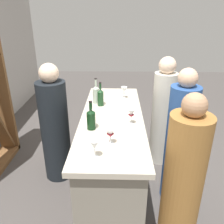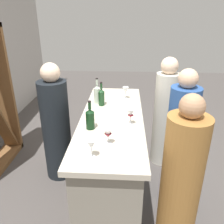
{
  "view_description": "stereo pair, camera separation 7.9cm",
  "coord_description": "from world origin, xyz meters",
  "px_view_note": "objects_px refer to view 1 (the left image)",
  "views": [
    {
      "loc": [
        -2.31,
        -0.06,
        2.06
      ],
      "look_at": [
        0.0,
        0.0,
        1.04
      ],
      "focal_mm": 37.52,
      "sensor_mm": 36.0,
      "label": 1
    },
    {
      "loc": [
        -2.3,
        -0.14,
        2.06
      ],
      "look_at": [
        0.0,
        0.0,
        1.04
      ],
      "focal_mm": 37.52,
      "sensor_mm": 36.0,
      "label": 2
    }
  ],
  "objects_px": {
    "wine_glass_near_right": "(110,134)",
    "person_left_guest": "(179,143)",
    "wine_bottle_second_left_olive_green": "(100,97)",
    "wine_glass_near_center": "(124,90)",
    "person_server_behind": "(55,128)",
    "person_right_guest": "(163,115)",
    "wine_bottle_center_clear_pale": "(96,94)",
    "wine_glass_near_left": "(131,114)",
    "wine_glass_far_left": "(95,145)",
    "wine_bottle_leftmost_dark_green": "(91,119)",
    "person_center_guest": "(183,181)"
  },
  "relations": [
    {
      "from": "wine_glass_near_right",
      "to": "person_left_guest",
      "type": "distance_m",
      "value": 0.95
    },
    {
      "from": "wine_bottle_second_left_olive_green",
      "to": "person_left_guest",
      "type": "relative_size",
      "value": 0.19
    },
    {
      "from": "wine_glass_near_center",
      "to": "person_server_behind",
      "type": "relative_size",
      "value": 0.1
    },
    {
      "from": "person_right_guest",
      "to": "wine_glass_near_right",
      "type": "bearing_deg",
      "value": 37.59
    },
    {
      "from": "wine_bottle_center_clear_pale",
      "to": "wine_glass_near_left",
      "type": "bearing_deg",
      "value": -145.16
    },
    {
      "from": "wine_bottle_second_left_olive_green",
      "to": "wine_glass_near_right",
      "type": "bearing_deg",
      "value": -170.92
    },
    {
      "from": "wine_bottle_second_left_olive_green",
      "to": "wine_glass_far_left",
      "type": "relative_size",
      "value": 1.93
    },
    {
      "from": "wine_glass_far_left",
      "to": "person_server_behind",
      "type": "relative_size",
      "value": 0.1
    },
    {
      "from": "wine_glass_near_right",
      "to": "wine_glass_near_center",
      "type": "bearing_deg",
      "value": -7.32
    },
    {
      "from": "wine_glass_far_left",
      "to": "person_server_behind",
      "type": "bearing_deg",
      "value": 30.45
    },
    {
      "from": "wine_bottle_center_clear_pale",
      "to": "wine_glass_near_center",
      "type": "xyz_separation_m",
      "value": [
        0.17,
        -0.35,
        -0.01
      ]
    },
    {
      "from": "wine_bottle_leftmost_dark_green",
      "to": "wine_glass_near_left",
      "type": "distance_m",
      "value": 0.4
    },
    {
      "from": "wine_glass_near_right",
      "to": "person_right_guest",
      "type": "distance_m",
      "value": 1.44
    },
    {
      "from": "wine_bottle_leftmost_dark_green",
      "to": "wine_glass_near_right",
      "type": "height_order",
      "value": "wine_bottle_leftmost_dark_green"
    },
    {
      "from": "wine_bottle_leftmost_dark_green",
      "to": "person_server_behind",
      "type": "bearing_deg",
      "value": 43.68
    },
    {
      "from": "wine_bottle_leftmost_dark_green",
      "to": "wine_bottle_second_left_olive_green",
      "type": "distance_m",
      "value": 0.61
    },
    {
      "from": "wine_bottle_center_clear_pale",
      "to": "wine_glass_near_right",
      "type": "bearing_deg",
      "value": -168.23
    },
    {
      "from": "wine_bottle_center_clear_pale",
      "to": "wine_glass_near_center",
      "type": "distance_m",
      "value": 0.39
    },
    {
      "from": "wine_glass_near_left",
      "to": "person_center_guest",
      "type": "bearing_deg",
      "value": -138.62
    },
    {
      "from": "wine_glass_far_left",
      "to": "person_center_guest",
      "type": "bearing_deg",
      "value": -82.91
    },
    {
      "from": "wine_bottle_second_left_olive_green",
      "to": "wine_bottle_center_clear_pale",
      "type": "relative_size",
      "value": 0.92
    },
    {
      "from": "person_left_guest",
      "to": "person_center_guest",
      "type": "distance_m",
      "value": 0.6
    },
    {
      "from": "wine_glass_near_center",
      "to": "wine_glass_near_right",
      "type": "bearing_deg",
      "value": 172.68
    },
    {
      "from": "wine_bottle_leftmost_dark_green",
      "to": "person_server_behind",
      "type": "distance_m",
      "value": 0.86
    },
    {
      "from": "wine_bottle_leftmost_dark_green",
      "to": "wine_bottle_second_left_olive_green",
      "type": "xyz_separation_m",
      "value": [
        0.61,
        -0.05,
        0.0
      ]
    },
    {
      "from": "wine_bottle_second_left_olive_green",
      "to": "person_server_behind",
      "type": "xyz_separation_m",
      "value": [
        -0.05,
        0.57,
        -0.4
      ]
    },
    {
      "from": "wine_glass_near_right",
      "to": "person_right_guest",
      "type": "bearing_deg",
      "value": -29.61
    },
    {
      "from": "wine_glass_near_right",
      "to": "wine_bottle_center_clear_pale",
      "type": "bearing_deg",
      "value": 11.77
    },
    {
      "from": "wine_glass_far_left",
      "to": "person_server_behind",
      "type": "xyz_separation_m",
      "value": [
        1.03,
        0.6,
        -0.4
      ]
    },
    {
      "from": "person_server_behind",
      "to": "wine_glass_near_right",
      "type": "bearing_deg",
      "value": -50.81
    },
    {
      "from": "wine_bottle_center_clear_pale",
      "to": "person_center_guest",
      "type": "relative_size",
      "value": 0.21
    },
    {
      "from": "person_server_behind",
      "to": "wine_bottle_center_clear_pale",
      "type": "bearing_deg",
      "value": 13.16
    },
    {
      "from": "wine_bottle_leftmost_dark_green",
      "to": "wine_bottle_center_clear_pale",
      "type": "bearing_deg",
      "value": 1.05
    },
    {
      "from": "wine_glass_near_left",
      "to": "wine_glass_far_left",
      "type": "bearing_deg",
      "value": 152.14
    },
    {
      "from": "person_center_guest",
      "to": "wine_glass_far_left",
      "type": "bearing_deg",
      "value": -15.07
    },
    {
      "from": "wine_bottle_leftmost_dark_green",
      "to": "wine_glass_near_center",
      "type": "bearing_deg",
      "value": -21.15
    },
    {
      "from": "wine_bottle_second_left_olive_green",
      "to": "wine_glass_far_left",
      "type": "distance_m",
      "value": 1.08
    },
    {
      "from": "wine_glass_far_left",
      "to": "person_left_guest",
      "type": "height_order",
      "value": "person_left_guest"
    },
    {
      "from": "wine_bottle_leftmost_dark_green",
      "to": "person_center_guest",
      "type": "xyz_separation_m",
      "value": [
        -0.38,
        -0.82,
        -0.41
      ]
    },
    {
      "from": "wine_bottle_second_left_olive_green",
      "to": "wine_glass_near_right",
      "type": "relative_size",
      "value": 2.03
    },
    {
      "from": "wine_bottle_second_left_olive_green",
      "to": "wine_glass_far_left",
      "type": "bearing_deg",
      "value": -178.37
    },
    {
      "from": "wine_bottle_second_left_olive_green",
      "to": "person_right_guest",
      "type": "distance_m",
      "value": 0.97
    },
    {
      "from": "person_left_guest",
      "to": "person_right_guest",
      "type": "distance_m",
      "value": 0.74
    },
    {
      "from": "person_server_behind",
      "to": "person_center_guest",
      "type": "bearing_deg",
      "value": -36.4
    },
    {
      "from": "wine_bottle_center_clear_pale",
      "to": "person_server_behind",
      "type": "height_order",
      "value": "person_server_behind"
    },
    {
      "from": "wine_bottle_leftmost_dark_green",
      "to": "person_left_guest",
      "type": "height_order",
      "value": "person_left_guest"
    },
    {
      "from": "wine_glass_near_center",
      "to": "person_left_guest",
      "type": "height_order",
      "value": "person_left_guest"
    },
    {
      "from": "wine_glass_near_center",
      "to": "wine_glass_far_left",
      "type": "bearing_deg",
      "value": 169.19
    },
    {
      "from": "wine_bottle_second_left_olive_green",
      "to": "person_right_guest",
      "type": "xyz_separation_m",
      "value": [
        0.33,
        -0.83,
        -0.39
      ]
    },
    {
      "from": "wine_bottle_leftmost_dark_green",
      "to": "wine_bottle_second_left_olive_green",
      "type": "height_order",
      "value": "wine_bottle_second_left_olive_green"
    }
  ]
}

